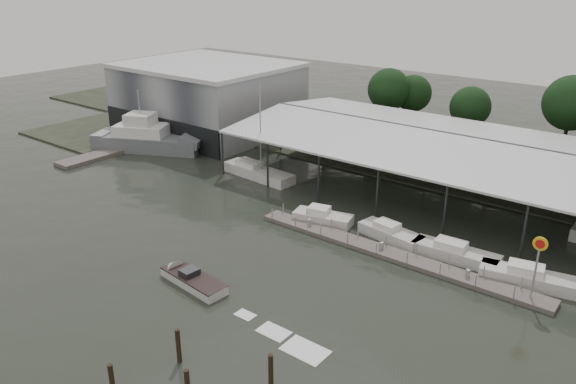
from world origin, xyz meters
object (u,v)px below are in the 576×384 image
Objects in this scene: grey_trawler at (149,139)px; speedboat_underway at (189,278)px; white_sailboat at (257,172)px; shell_fuel_sign at (538,257)px.

grey_trawler is 37.89m from speedboat_underway.
speedboat_underway is at bearing -57.16° from white_sailboat.
shell_fuel_sign is 35.84m from white_sailboat.
speedboat_underway is (31.25, -21.38, -1.19)m from grey_trawler.
grey_trawler is at bearing 172.40° from shell_fuel_sign.
grey_trawler is 1.41× the size of white_sailboat.
grey_trawler is 0.90× the size of speedboat_underway.
white_sailboat is 25.25m from speedboat_underway.
white_sailboat reaches higher than speedboat_underway.
white_sailboat is (-34.76, 8.10, -3.29)m from shell_fuel_sign.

